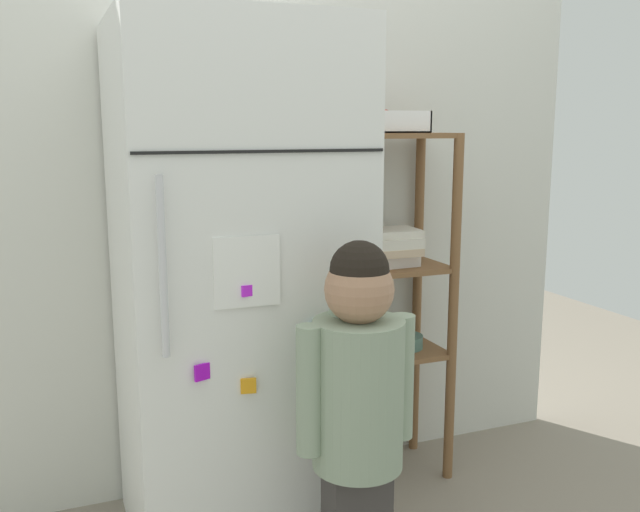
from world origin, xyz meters
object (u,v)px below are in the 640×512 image
Objects in this scene: refrigerator at (236,291)px; fruit_bin at (388,123)px; child_standing at (356,393)px; pantry_shelf_unit at (387,279)px.

refrigerator is 6.69× the size of fruit_bin.
refrigerator is 1.57× the size of child_standing.
pantry_shelf_unit is (0.61, 0.17, -0.05)m from refrigerator.
refrigerator is 1.25× the size of pantry_shelf_unit.
child_standing is 4.26× the size of fruit_bin.
child_standing is at bearing -123.04° from pantry_shelf_unit.
child_standing is at bearing -69.10° from refrigerator.
refrigerator is 0.55m from child_standing.
fruit_bin is at bearing -139.95° from pantry_shelf_unit.
pantry_shelf_unit is (0.42, 0.65, 0.14)m from child_standing.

